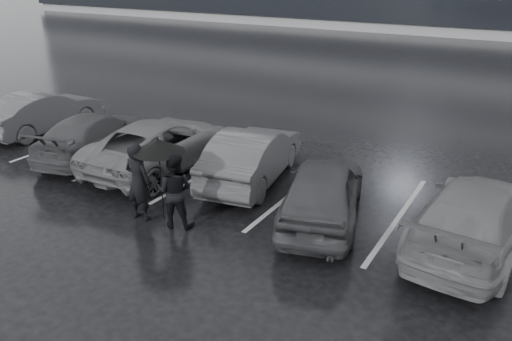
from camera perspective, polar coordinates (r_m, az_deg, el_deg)
The scene contains 11 objects.
ground at distance 11.60m, azimuth -3.97°, elevation -6.34°, with size 160.00×160.00×0.00m, color black.
car_main at distance 11.66m, azimuth 7.65°, elevation -2.32°, with size 1.72×4.27×1.46m, color black.
car_west_a at distance 13.70m, azimuth -0.42°, elevation 1.80°, with size 1.56×4.47×1.47m, color #2D2D30.
car_west_b at distance 14.90m, azimuth -10.88°, elevation 3.04°, with size 2.38×5.15×1.43m, color #48494B.
car_west_c at distance 16.36m, azimuth -17.92°, elevation 3.93°, with size 1.88×4.62×1.34m, color black.
car_west_d at distance 19.42m, azimuth -23.12°, elevation 6.20°, with size 1.51×4.32×1.42m, color #2D2D30.
car_east at distance 11.43m, azimuth 23.73°, elevation -4.76°, with size 2.01×4.94×1.44m, color #48494B.
pedestrian_left at distance 11.81m, azimuth -13.29°, elevation -1.28°, with size 0.69×0.45×1.88m, color black.
pedestrian_right at distance 11.35m, azimuth -9.30°, elevation -2.30°, with size 0.85×0.67×1.76m, color black.
umbrella at distance 11.34m, azimuth -11.11°, elevation 2.80°, with size 1.19×1.19×2.02m.
stall_stripes at distance 13.86m, azimuth -0.87°, elevation -1.22°, with size 19.72×5.00×0.00m.
Camera 1 is at (5.86, -8.30, 5.60)m, focal length 35.00 mm.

